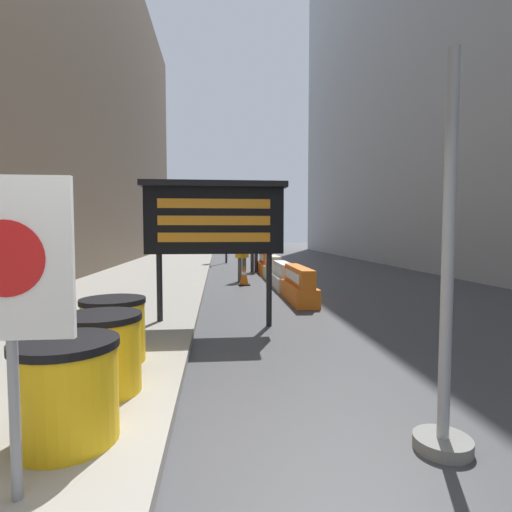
{
  "coord_description": "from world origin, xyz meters",
  "views": [
    {
      "loc": [
        0.39,
        -2.39,
        1.69
      ],
      "look_at": [
        1.13,
        5.29,
        1.22
      ],
      "focal_mm": 28.0,
      "sensor_mm": 36.0,
      "label": 1
    }
  ],
  "objects": [
    {
      "name": "jersey_barrier_orange_near",
      "position": [
        2.34,
        7.03,
        0.37
      ],
      "size": [
        0.54,
        2.14,
        0.84
      ],
      "color": "orange",
      "rests_on": "ground_plane"
    },
    {
      "name": "barrel_drum_middle",
      "position": [
        -0.73,
        1.52,
        0.52
      ],
      "size": [
        0.76,
        0.76,
        0.77
      ],
      "color": "yellow",
      "rests_on": "sidewalk_left"
    },
    {
      "name": "pedestrian_passerby",
      "position": [
        1.9,
        14.12,
        1.07
      ],
      "size": [
        0.49,
        0.31,
        1.81
      ],
      "rotation": [
        0.0,
        0.0,
        3.08
      ],
      "color": "#333338",
      "rests_on": "ground_plane"
    },
    {
      "name": "jersey_barrier_cream",
      "position": [
        2.34,
        11.51,
        0.37
      ],
      "size": [
        0.55,
        1.62,
        0.84
      ],
      "color": "beige",
      "rests_on": "ground_plane"
    },
    {
      "name": "traffic_cone_near",
      "position": [
        1.21,
        10.1,
        0.32
      ],
      "size": [
        0.36,
        0.36,
        0.65
      ],
      "color": "black",
      "rests_on": "ground_plane"
    },
    {
      "name": "steel_pole_right",
      "position": [
        2.12,
        0.45,
        0.89
      ],
      "size": [
        0.44,
        0.44,
        3.04
      ],
      "color": "gray",
      "rests_on": "ground_plane"
    },
    {
      "name": "barrel_drum_back",
      "position": [
        -0.86,
        2.44,
        0.52
      ],
      "size": [
        0.76,
        0.76,
        0.77
      ],
      "color": "yellow",
      "rests_on": "sidewalk_left"
    },
    {
      "name": "barrel_drum_foreground",
      "position": [
        -0.73,
        0.61,
        0.52
      ],
      "size": [
        0.76,
        0.76,
        0.77
      ],
      "color": "yellow",
      "rests_on": "sidewalk_left"
    },
    {
      "name": "traffic_light_near_curb",
      "position": [
        0.84,
        19.0,
        3.1
      ],
      "size": [
        0.28,
        0.45,
        4.29
      ],
      "color": "#2D2D30",
      "rests_on": "ground_plane"
    },
    {
      "name": "message_board",
      "position": [
        0.34,
        4.61,
        1.91
      ],
      "size": [
        2.52,
        0.36,
        2.56
      ],
      "color": "black",
      "rests_on": "ground_plane"
    },
    {
      "name": "jersey_barrier_orange_far",
      "position": [
        2.34,
        13.68,
        0.38
      ],
      "size": [
        0.59,
        1.82,
        0.87
      ],
      "color": "orange",
      "rests_on": "ground_plane"
    },
    {
      "name": "jersey_barrier_white",
      "position": [
        2.34,
        9.31,
        0.34
      ],
      "size": [
        0.59,
        1.98,
        0.77
      ],
      "color": "silver",
      "rests_on": "ground_plane"
    },
    {
      "name": "pedestrian_worker",
      "position": [
        1.21,
        11.12,
        0.98
      ],
      "size": [
        0.47,
        0.5,
        1.66
      ],
      "rotation": [
        0.0,
        0.0,
        4.06
      ],
      "color": "#514C42",
      "rests_on": "ground_plane"
    },
    {
      "name": "warning_sign",
      "position": [
        -0.78,
        -0.05,
        1.43
      ],
      "size": [
        0.72,
        0.08,
        1.87
      ],
      "color": "gray",
      "rests_on": "sidewalk_left"
    },
    {
      "name": "ground_plane",
      "position": [
        0.0,
        0.0,
        0.0
      ],
      "size": [
        120.0,
        120.0,
        0.0
      ],
      "primitive_type": "plane",
      "color": "#3F3F42"
    }
  ]
}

